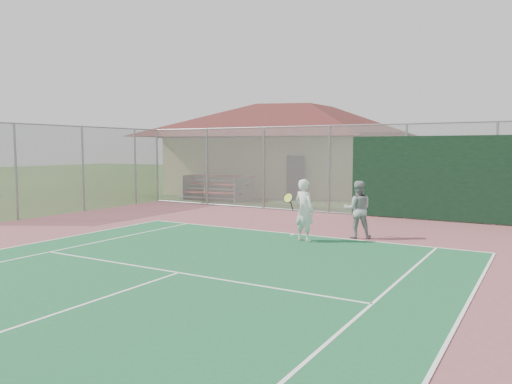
# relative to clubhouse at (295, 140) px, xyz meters

# --- Properties ---
(back_fence) EXTENTS (20.08, 0.11, 3.53)m
(back_fence) POSITION_rel_clubhouse_xyz_m (8.61, -8.18, -1.43)
(back_fence) COLOR gray
(back_fence) RESTS_ON ground
(side_fence_left) EXTENTS (0.08, 9.00, 3.50)m
(side_fence_left) POSITION_rel_clubhouse_xyz_m (-3.50, -12.66, -1.35)
(side_fence_left) COLOR gray
(side_fence_left) RESTS_ON ground
(clubhouse) EXTENTS (15.41, 11.47, 6.11)m
(clubhouse) POSITION_rel_clubhouse_xyz_m (0.00, 0.00, 0.00)
(clubhouse) COLOR tan
(clubhouse) RESTS_ON ground
(bleachers) EXTENTS (3.38, 2.19, 1.24)m
(bleachers) POSITION_rel_clubhouse_xyz_m (-1.50, -5.93, -2.45)
(bleachers) COLOR #B6352A
(bleachers) RESTS_ON ground
(player_white_front) EXTENTS (0.89, 0.75, 1.74)m
(player_white_front) POSITION_rel_clubhouse_xyz_m (7.22, -14.19, -2.23)
(player_white_front) COLOR silver
(player_white_front) RESTS_ON ground
(player_grey_back) EXTENTS (0.99, 0.90, 1.65)m
(player_grey_back) POSITION_rel_clubhouse_xyz_m (8.34, -12.92, -2.27)
(player_grey_back) COLOR #96989B
(player_grey_back) RESTS_ON ground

